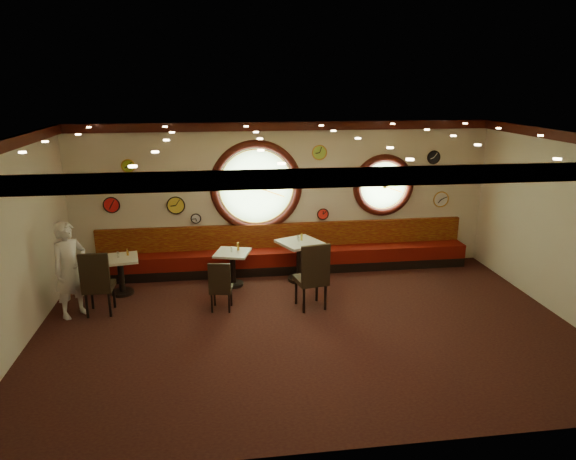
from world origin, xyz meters
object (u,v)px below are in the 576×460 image
(condiment_c_pepper, at_px, (299,239))
(condiment_c_bottle, at_px, (302,237))
(condiment_b_salt, at_px, (231,250))
(table_a, at_px, (121,271))
(condiment_c_salt, at_px, (298,237))
(condiment_a_pepper, at_px, (118,255))
(chair_c, at_px, (313,272))
(waiter, at_px, (70,270))
(condiment_a_salt, at_px, (118,254))
(chair_b, at_px, (220,283))
(table_c, at_px, (300,256))
(chair_a, at_px, (97,279))
(table_b, at_px, (233,264))
(condiment_b_pepper, at_px, (232,250))
(condiment_b_bottle, at_px, (238,246))
(condiment_a_bottle, at_px, (128,252))

(condiment_c_pepper, height_order, condiment_c_bottle, condiment_c_bottle)
(condiment_b_salt, bearing_deg, table_a, -175.99)
(condiment_c_salt, relative_size, condiment_a_pepper, 0.95)
(chair_c, bearing_deg, waiter, 164.36)
(condiment_a_salt, bearing_deg, condiment_c_bottle, 3.24)
(condiment_c_pepper, distance_m, waiter, 4.33)
(chair_b, relative_size, condiment_c_pepper, 6.47)
(table_c, bearing_deg, condiment_a_pepper, -176.45)
(chair_a, bearing_deg, table_b, 24.46)
(condiment_b_pepper, bearing_deg, condiment_c_pepper, 4.25)
(chair_b, distance_m, condiment_b_bottle, 1.36)
(table_a, xyz_separation_m, table_c, (3.54, 0.23, 0.07))
(table_c, xyz_separation_m, condiment_b_pepper, (-1.39, -0.10, 0.22))
(condiment_c_salt, bearing_deg, condiment_b_salt, -172.30)
(table_c, relative_size, chair_b, 1.75)
(table_a, bearing_deg, condiment_c_pepper, 3.69)
(table_c, distance_m, chair_b, 2.08)
(chair_c, distance_m, condiment_a_pepper, 3.78)
(table_b, xyz_separation_m, condiment_c_salt, (1.36, 0.20, 0.45))
(chair_a, bearing_deg, condiment_c_pepper, 17.47)
(condiment_b_salt, relative_size, condiment_a_pepper, 0.83)
(condiment_b_salt, height_order, condiment_a_bottle, condiment_a_bottle)
(waiter, bearing_deg, table_a, 7.14)
(chair_b, xyz_separation_m, condiment_c_salt, (1.61, 1.40, 0.37))
(table_a, distance_m, condiment_a_bottle, 0.39)
(condiment_c_salt, bearing_deg, condiment_a_bottle, -176.27)
(table_a, height_order, chair_c, chair_c)
(condiment_c_salt, height_order, condiment_a_bottle, condiment_c_salt)
(condiment_b_salt, height_order, condiment_c_pepper, condiment_c_pepper)
(table_b, height_order, chair_a, chair_a)
(condiment_c_pepper, distance_m, condiment_a_bottle, 3.39)
(condiment_b_salt, bearing_deg, chair_a, -155.42)
(chair_b, height_order, chair_c, chair_c)
(chair_c, relative_size, condiment_c_salt, 7.28)
(table_c, distance_m, condiment_a_pepper, 3.58)
(table_c, height_order, condiment_b_pepper, table_c)
(condiment_a_salt, bearing_deg, chair_b, -30.41)
(table_a, height_order, condiment_c_salt, condiment_c_salt)
(chair_b, distance_m, condiment_a_bottle, 2.14)
(table_c, xyz_separation_m, condiment_c_salt, (-0.02, 0.11, 0.37))
(chair_c, relative_size, waiter, 0.45)
(condiment_c_salt, bearing_deg, chair_a, -161.27)
(condiment_a_bottle, bearing_deg, condiment_b_salt, 0.98)
(chair_b, xyz_separation_m, condiment_b_pepper, (0.24, 1.19, 0.22))
(table_c, xyz_separation_m, condiment_c_pepper, (-0.02, -0.00, 0.36))
(table_c, distance_m, condiment_c_pepper, 0.36)
(table_c, height_order, condiment_a_pepper, condiment_a_pepper)
(table_c, relative_size, condiment_b_salt, 10.95)
(chair_a, relative_size, chair_c, 0.94)
(table_b, xyz_separation_m, condiment_a_bottle, (-2.02, -0.02, 0.36))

